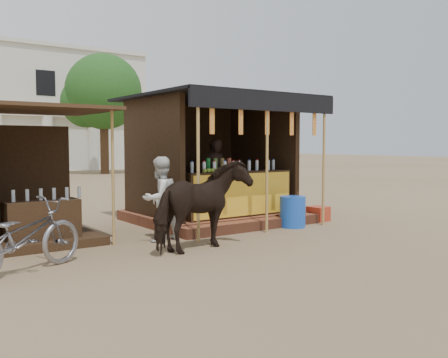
% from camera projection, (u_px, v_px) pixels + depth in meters
% --- Properties ---
extents(ground, '(120.00, 120.00, 0.00)m').
position_uv_depth(ground, '(282.00, 253.00, 8.01)').
color(ground, '#846B4C').
rests_on(ground, ground).
extents(main_stall, '(3.60, 3.61, 2.78)m').
position_uv_depth(main_stall, '(215.00, 176.00, 11.25)').
color(main_stall, brown).
rests_on(main_stall, ground).
extents(secondary_stall, '(2.40, 2.40, 2.38)m').
position_uv_depth(secondary_stall, '(23.00, 195.00, 8.74)').
color(secondary_stall, '#362213').
rests_on(secondary_stall, ground).
extents(cow, '(1.90, 1.18, 1.49)m').
position_uv_depth(cow, '(202.00, 205.00, 8.15)').
color(cow, black).
rests_on(cow, ground).
extents(motorbike, '(2.01, 1.37, 1.00)m').
position_uv_depth(motorbike, '(23.00, 237.00, 6.72)').
color(motorbike, gray).
rests_on(motorbike, ground).
extents(bystander, '(0.86, 0.74, 1.52)m').
position_uv_depth(bystander, '(160.00, 199.00, 8.93)').
color(bystander, silver).
rests_on(bystander, ground).
extents(blue_barrel, '(0.71, 0.71, 0.65)m').
position_uv_depth(blue_barrel, '(293.00, 212.00, 10.48)').
color(blue_barrel, blue).
rests_on(blue_barrel, ground).
extents(red_crate, '(0.44, 0.45, 0.33)m').
position_uv_depth(red_crate, '(318.00, 214.00, 11.32)').
color(red_crate, '#AD331C').
rests_on(red_crate, ground).
extents(cooler, '(0.76, 0.66, 0.46)m').
position_uv_depth(cooler, '(264.00, 212.00, 11.14)').
color(cooler, '#1A7730').
rests_on(cooler, ground).
extents(tree, '(4.50, 4.40, 7.00)m').
position_uv_depth(tree, '(100.00, 95.00, 29.02)').
color(tree, '#382314').
rests_on(tree, ground).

